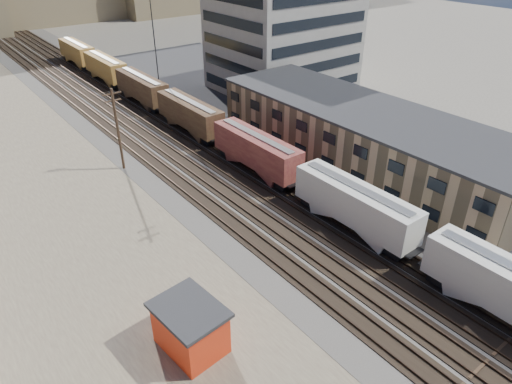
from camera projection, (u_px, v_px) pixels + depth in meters
ground at (494, 355)px, 31.45m from camera, size 300.00×300.00×0.00m
ballast_bed at (157, 131)px, 65.46m from camera, size 18.00×200.00×0.06m
dirt_yard at (30, 206)px, 48.07m from camera, size 24.00×180.00×0.03m
asphalt_lot at (340, 127)px, 66.91m from camera, size 26.00×120.00×0.04m
rail_tracks at (153, 132)px, 65.12m from camera, size 11.40×200.00×0.24m
freight_train at (220, 130)px, 58.69m from camera, size 3.00×119.74×4.46m
warehouse at (364, 138)px, 54.55m from camera, size 12.40×40.40×7.25m
office_tower at (283, 34)px, 78.95m from camera, size 22.60×18.60×18.45m
utility_pole_north at (118, 128)px, 52.85m from camera, size 2.20×0.32×10.00m
radio_mast at (155, 48)px, 70.83m from camera, size 1.20×0.16×18.00m
maintenance_shed at (190, 327)px, 31.18m from camera, size 4.31×5.33×3.65m
parked_car_blue at (302, 101)px, 74.82m from camera, size 4.96×5.40×1.40m
parked_car_far at (284, 79)px, 84.87m from camera, size 3.50×4.98×1.57m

